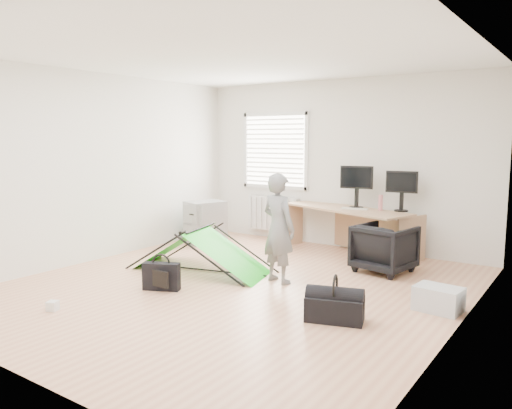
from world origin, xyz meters
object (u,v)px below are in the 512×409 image
Objects in this scene: filing_cabinet at (205,222)px; monitor_left at (357,193)px; kite at (201,250)px; monitor_right at (402,197)px; office_chair at (384,248)px; desk at (345,231)px; duffel_bag at (335,309)px; thermos at (381,203)px; storage_crate at (438,299)px; laptop_bag at (161,276)px; person at (279,228)px.

filing_cabinet is 2.60m from monitor_left.
filing_cabinet is at bearing 113.98° from kite.
monitor_right reaches higher than office_chair.
desk reaches higher than duffel_bag.
thermos is (-0.29, -0.07, -0.10)m from monitor_right.
filing_cabinet is 1.57× the size of monitor_right.
kite is at bearing 43.71° from office_chair.
storage_crate is 1.05× the size of laptop_bag.
filing_cabinet is 0.38× the size of kite.
filing_cabinet is 2.69m from laptop_bag.
storage_crate is (1.89, -1.83, -0.23)m from desk.
person is 1.51m from laptop_bag.
office_chair is at bearing -64.71° from thermos.
filing_cabinet is at bearing -146.88° from desk.
laptop_bag is (-1.50, -3.01, -0.66)m from thermos.
office_chair is 0.52× the size of person.
kite is 3.35× the size of duffel_bag.
storage_crate is 0.82× the size of duffel_bag.
kite is at bearing -33.29° from filing_cabinet.
office_chair is (0.06, -0.82, -0.61)m from monitor_right.
desk is 3.11m from laptop_bag.
person is (-0.91, -1.20, 0.36)m from office_chair.
monitor_right is (0.82, 0.13, 0.57)m from desk.
storage_crate is at bearing -58.16° from monitor_left.
filing_cabinet is at bearing -166.59° from thermos.
thermos is at bearing 31.56° from filing_cabinet.
desk is at bearing 33.04° from filing_cabinet.
office_chair is at bearing -19.58° from desk.
thermos is at bearing -13.11° from monitor_left.
laptop_bag is (1.32, -2.34, -0.19)m from filing_cabinet.
duffel_bag is at bearing -130.94° from storage_crate.
person is 2.97× the size of storage_crate.
office_chair is 1.54m from storage_crate.
thermos is 0.12× the size of kite.
thermos is 0.97m from office_chair.
monitor_left is 0.36× the size of person.
filing_cabinet reaches higher than storage_crate.
duffel_bag is at bearing -80.90° from monitor_left.
filing_cabinet reaches higher than duffel_bag.
monitor_right is at bearing 32.93° from kite.
thermos is 0.17× the size of person.
desk is 2.34m from kite.
filing_cabinet is at bearing -15.52° from person.
monitor_left is 3.07m from duffel_bag.
office_chair reaches higher than storage_crate.
office_chair is 2.93m from laptop_bag.
monitor_left is 0.26× the size of kite.
duffel_bag is (0.32, -2.84, -0.81)m from monitor_right.
monitor_right is at bearing 118.63° from storage_crate.
duffel_bag is (1.00, -2.78, -0.83)m from monitor_left.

